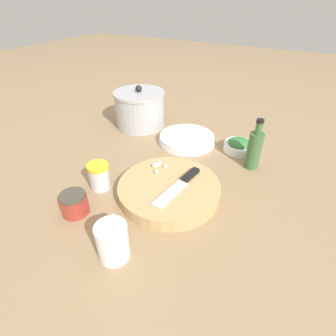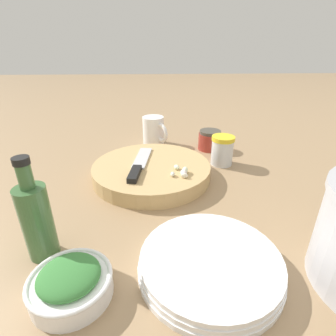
{
  "view_description": "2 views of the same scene",
  "coord_description": "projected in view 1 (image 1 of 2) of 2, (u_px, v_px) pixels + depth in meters",
  "views": [
    {
      "loc": [
        -0.59,
        -0.33,
        0.53
      ],
      "look_at": [
        -0.01,
        -0.01,
        0.07
      ],
      "focal_mm": 28.0,
      "sensor_mm": 36.0,
      "label": 1
    },
    {
      "loc": [
        0.58,
        -0.02,
        0.33
      ],
      "look_at": [
        -0.0,
        0.01,
        0.05
      ],
      "focal_mm": 28.0,
      "sensor_mm": 36.0,
      "label": 2
    }
  ],
  "objects": [
    {
      "name": "honey_jar",
      "position": [
        74.0,
        204.0,
        0.73
      ],
      "size": [
        0.08,
        0.08,
        0.06
      ],
      "color": "#9E3328",
      "rests_on": "ground_plane"
    },
    {
      "name": "oil_bottle",
      "position": [
        254.0,
        149.0,
        0.89
      ],
      "size": [
        0.05,
        0.05,
        0.18
      ],
      "color": "#3D6638",
      "rests_on": "ground_plane"
    },
    {
      "name": "garlic_cloves",
      "position": [
        158.0,
        166.0,
        0.85
      ],
      "size": [
        0.06,
        0.05,
        0.02
      ],
      "color": "silver",
      "rests_on": "cutting_board"
    },
    {
      "name": "herb_bowl",
      "position": [
        239.0,
        146.0,
        1.01
      ],
      "size": [
        0.12,
        0.12,
        0.05
      ],
      "color": "white",
      "rests_on": "ground_plane"
    },
    {
      "name": "spice_jar",
      "position": [
        99.0,
        176.0,
        0.81
      ],
      "size": [
        0.07,
        0.07,
        0.09
      ],
      "color": "silver",
      "rests_on": "ground_plane"
    },
    {
      "name": "plate_stack",
      "position": [
        187.0,
        139.0,
        1.07
      ],
      "size": [
        0.23,
        0.23,
        0.03
      ],
      "color": "white",
      "rests_on": "ground_plane"
    },
    {
      "name": "stock_pot",
      "position": [
        140.0,
        109.0,
        1.16
      ],
      "size": [
        0.22,
        0.22,
        0.18
      ],
      "color": "#B2B2B7",
      "rests_on": "ground_plane"
    },
    {
      "name": "chef_knife",
      "position": [
        180.0,
        184.0,
        0.78
      ],
      "size": [
        0.21,
        0.06,
        0.01
      ],
      "rotation": [
        0.0,
        0.0,
        1.44
      ],
      "color": "black",
      "rests_on": "cutting_board"
    },
    {
      "name": "coffee_mug",
      "position": [
        113.0,
        240.0,
        0.6
      ],
      "size": [
        0.1,
        0.08,
        0.1
      ],
      "color": "white",
      "rests_on": "ground_plane"
    },
    {
      "name": "cutting_board",
      "position": [
        169.0,
        189.0,
        0.8
      ],
      "size": [
        0.31,
        0.31,
        0.04
      ],
      "color": "tan",
      "rests_on": "ground_plane"
    },
    {
      "name": "ground_plane",
      "position": [
        167.0,
        183.0,
        0.85
      ],
      "size": [
        5.0,
        5.0,
        0.0
      ],
      "primitive_type": "plane",
      "color": "#997A56"
    }
  ]
}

